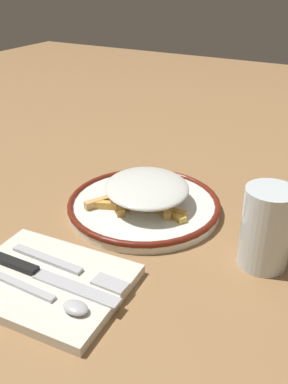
{
  "coord_description": "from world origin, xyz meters",
  "views": [
    {
      "loc": [
        0.53,
        0.3,
        0.36
      ],
      "look_at": [
        0.0,
        0.0,
        0.03
      ],
      "focal_mm": 40.21,
      "sensor_mm": 36.0,
      "label": 1
    }
  ],
  "objects_px": {
    "plate": "(144,205)",
    "fries_heap": "(146,189)",
    "napkin": "(47,282)",
    "spoon": "(53,298)",
    "fork": "(68,267)",
    "water_glass": "(267,228)",
    "knife": "(34,271)"
  },
  "relations": [
    {
      "from": "fries_heap",
      "to": "napkin",
      "type": "height_order",
      "value": "fries_heap"
    },
    {
      "from": "spoon",
      "to": "fries_heap",
      "type": "bearing_deg",
      "value": -176.25
    },
    {
      "from": "fries_heap",
      "to": "knife",
      "type": "height_order",
      "value": "fries_heap"
    },
    {
      "from": "plate",
      "to": "fries_heap",
      "type": "distance_m",
      "value": 0.03
    },
    {
      "from": "fries_heap",
      "to": "fork",
      "type": "xyz_separation_m",
      "value": [
        0.2,
        -0.01,
        -0.02
      ]
    },
    {
      "from": "napkin",
      "to": "fork",
      "type": "distance_m",
      "value": 0.03
    },
    {
      "from": "fork",
      "to": "water_glass",
      "type": "xyz_separation_m",
      "value": [
        -0.15,
        0.21,
        0.04
      ]
    },
    {
      "from": "napkin",
      "to": "knife",
      "type": "bearing_deg",
      "value": -88.64
    },
    {
      "from": "plate",
      "to": "fries_heap",
      "type": "xyz_separation_m",
      "value": [
        -0.0,
        0.0,
        0.03
      ]
    },
    {
      "from": "fork",
      "to": "spoon",
      "type": "height_order",
      "value": "spoon"
    },
    {
      "from": "fork",
      "to": "plate",
      "type": "bearing_deg",
      "value": 179.09
    },
    {
      "from": "spoon",
      "to": "napkin",
      "type": "bearing_deg",
      "value": -129.14
    },
    {
      "from": "fork",
      "to": "water_glass",
      "type": "relative_size",
      "value": 1.57
    },
    {
      "from": "knife",
      "to": "napkin",
      "type": "bearing_deg",
      "value": 91.36
    },
    {
      "from": "plate",
      "to": "napkin",
      "type": "xyz_separation_m",
      "value": [
        0.22,
        -0.02,
        -0.0
      ]
    },
    {
      "from": "spoon",
      "to": "knife",
      "type": "bearing_deg",
      "value": -117.46
    },
    {
      "from": "plate",
      "to": "fork",
      "type": "height_order",
      "value": "plate"
    },
    {
      "from": "fork",
      "to": "knife",
      "type": "bearing_deg",
      "value": -47.61
    },
    {
      "from": "napkin",
      "to": "spoon",
      "type": "xyz_separation_m",
      "value": [
        0.03,
        0.03,
        0.01
      ]
    },
    {
      "from": "plate",
      "to": "spoon",
      "type": "bearing_deg",
      "value": 4.42
    },
    {
      "from": "fork",
      "to": "spoon",
      "type": "bearing_deg",
      "value": 21.93
    },
    {
      "from": "plate",
      "to": "water_glass",
      "type": "xyz_separation_m",
      "value": [
        0.05,
        0.21,
        0.05
      ]
    },
    {
      "from": "fork",
      "to": "knife",
      "type": "distance_m",
      "value": 0.04
    },
    {
      "from": "napkin",
      "to": "knife",
      "type": "height_order",
      "value": "knife"
    },
    {
      "from": "plate",
      "to": "water_glass",
      "type": "relative_size",
      "value": 2.22
    },
    {
      "from": "knife",
      "to": "spoon",
      "type": "distance_m",
      "value": 0.06
    },
    {
      "from": "plate",
      "to": "napkin",
      "type": "distance_m",
      "value": 0.22
    },
    {
      "from": "fries_heap",
      "to": "knife",
      "type": "distance_m",
      "value": 0.23
    },
    {
      "from": "fries_heap",
      "to": "water_glass",
      "type": "height_order",
      "value": "water_glass"
    },
    {
      "from": "water_glass",
      "to": "fork",
      "type": "bearing_deg",
      "value": -54.41
    },
    {
      "from": "napkin",
      "to": "plate",
      "type": "bearing_deg",
      "value": 176.09
    },
    {
      "from": "knife",
      "to": "fries_heap",
      "type": "bearing_deg",
      "value": 170.72
    }
  ]
}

